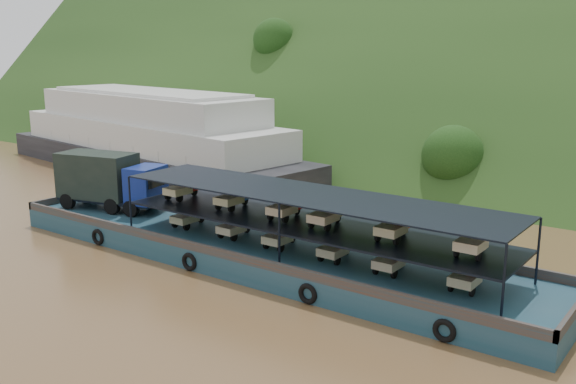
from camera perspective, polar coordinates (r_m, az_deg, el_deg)
The scene contains 4 objects.
ground at distance 38.21m, azimuth -0.23°, elevation -5.89°, with size 160.00×160.00×0.00m, color brown.
hillside at distance 69.66m, azimuth 17.62°, elevation 2.12°, with size 140.00×28.00×28.00m, color #1A3413.
cargo_barge at distance 38.36m, azimuth -4.77°, elevation -3.86°, with size 35.00×7.18×5.07m.
passenger_ferry at distance 65.81m, azimuth -12.25°, elevation 4.89°, with size 40.49×15.16×8.00m.
Camera 1 is at (21.45, -29.12, 12.32)m, focal length 40.00 mm.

